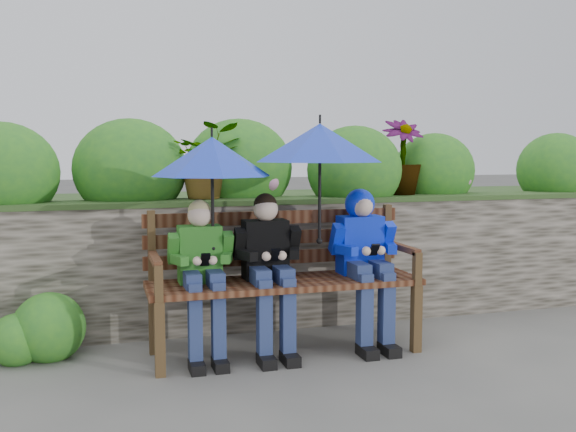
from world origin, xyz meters
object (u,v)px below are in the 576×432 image
object	(u,v)px
boy_left	(202,269)
park_bench	(282,270)
boy_right	(364,251)
boy_middle	(269,263)
umbrella_left	(212,157)
umbrella_right	(320,143)

from	to	relation	value
boy_left	park_bench	bearing A→B (deg)	8.06
park_bench	boy_right	xyz separation A→B (m)	(0.59, -0.07, 0.12)
boy_middle	umbrella_left	size ratio (longest dim) A/B	1.35
boy_middle	umbrella_left	distance (m)	0.82
park_bench	umbrella_left	bearing A→B (deg)	-173.79
park_bench	boy_right	world-z (taller)	boy_right
park_bench	boy_left	distance (m)	0.59
park_bench	boy_middle	world-z (taller)	boy_middle
park_bench	umbrella_right	world-z (taller)	umbrella_right
boy_left	umbrella_right	xyz separation A→B (m)	(0.83, 0.02, 0.83)
boy_right	boy_middle	bearing A→B (deg)	-179.15
boy_left	boy_right	size ratio (longest dim) A/B	0.95
boy_middle	boy_left	bearing A→B (deg)	179.54
boy_left	umbrella_right	distance (m)	1.18
park_bench	boy_left	bearing A→B (deg)	-171.94
park_bench	boy_middle	xyz separation A→B (m)	(-0.12, -0.09, 0.07)
boy_right	umbrella_right	size ratio (longest dim) A/B	1.25
umbrella_left	umbrella_right	distance (m)	0.76
park_bench	boy_right	distance (m)	0.61
boy_right	umbrella_left	distance (m)	1.28
boy_middle	umbrella_right	xyz separation A→B (m)	(0.37, 0.02, 0.82)
boy_left	boy_middle	xyz separation A→B (m)	(0.46, -0.00, 0.02)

